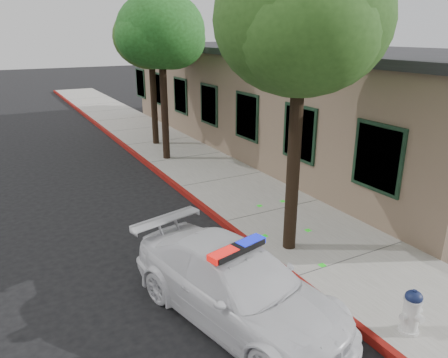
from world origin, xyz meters
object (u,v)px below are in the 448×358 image
clapboard_building (292,98)px  street_tree_mid (161,35)px  police_car (237,285)px  fire_hydrant (412,311)px  street_tree_far (152,40)px  street_tree_near (302,28)px

clapboard_building → street_tree_mid: street_tree_mid is taller
police_car → street_tree_mid: (2.47, 9.64, 4.07)m
fire_hydrant → street_tree_mid: bearing=90.2°
clapboard_building → street_tree_far: 6.37m
police_car → street_tree_near: bearing=18.8°
police_car → fire_hydrant: police_car is taller
fire_hydrant → street_tree_mid: 12.24m
clapboard_building → street_tree_far: street_tree_far is taller
clapboard_building → street_tree_far: bearing=153.5°
street_tree_near → street_tree_mid: bearing=88.5°
fire_hydrant → street_tree_mid: size_ratio=0.13×
street_tree_near → street_tree_far: street_tree_near is taller
clapboard_building → street_tree_near: (-5.98, -7.92, 2.76)m
clapboard_building → fire_hydrant: (-6.04, -11.22, -1.58)m
fire_hydrant → street_tree_mid: (0.28, 11.50, 4.18)m
clapboard_building → fire_hydrant: 12.84m
clapboard_building → street_tree_mid: bearing=177.2°
street_tree_far → street_tree_mid: bearing=-101.1°
street_tree_mid → fire_hydrant: bearing=-91.4°
street_tree_mid → street_tree_far: street_tree_mid is taller
clapboard_building → fire_hydrant: clapboard_building is taller
street_tree_near → street_tree_mid: street_tree_near is taller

